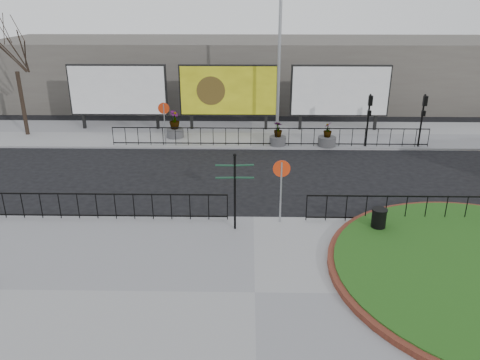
{
  "coord_description": "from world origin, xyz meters",
  "views": [
    {
      "loc": [
        -0.21,
        -16.42,
        8.11
      ],
      "look_at": [
        -0.54,
        0.69,
        1.39
      ],
      "focal_mm": 35.0,
      "sensor_mm": 36.0,
      "label": 1
    }
  ],
  "objects_px": {
    "billboard_mid": "(228,91)",
    "planter_a": "(175,127)",
    "litter_bin": "(379,221)",
    "planter_c": "(327,138)",
    "fingerpost_sign": "(235,184)",
    "lamp_post": "(279,58)",
    "planter_b": "(278,137)"
  },
  "relations": [
    {
      "from": "billboard_mid",
      "to": "fingerpost_sign",
      "type": "distance_m",
      "value": 14.01
    },
    {
      "from": "lamp_post",
      "to": "planter_c",
      "type": "xyz_separation_m",
      "value": [
        2.77,
        -1.6,
        -4.27
      ]
    },
    {
      "from": "lamp_post",
      "to": "fingerpost_sign",
      "type": "height_order",
      "value": "lamp_post"
    },
    {
      "from": "lamp_post",
      "to": "billboard_mid",
      "type": "bearing_deg",
      "value": 146.75
    },
    {
      "from": "billboard_mid",
      "to": "fingerpost_sign",
      "type": "height_order",
      "value": "billboard_mid"
    },
    {
      "from": "fingerpost_sign",
      "to": "planter_a",
      "type": "distance_m",
      "value": 12.7
    },
    {
      "from": "fingerpost_sign",
      "to": "planter_c",
      "type": "xyz_separation_m",
      "value": [
        4.97,
        10.4,
        -1.32
      ]
    },
    {
      "from": "billboard_mid",
      "to": "planter_c",
      "type": "height_order",
      "value": "billboard_mid"
    },
    {
      "from": "planter_b",
      "to": "planter_a",
      "type": "bearing_deg",
      "value": 166.5
    },
    {
      "from": "lamp_post",
      "to": "planter_a",
      "type": "distance_m",
      "value": 7.43
    },
    {
      "from": "planter_a",
      "to": "billboard_mid",
      "type": "bearing_deg",
      "value": 31.71
    },
    {
      "from": "fingerpost_sign",
      "to": "litter_bin",
      "type": "bearing_deg",
      "value": -0.84
    },
    {
      "from": "fingerpost_sign",
      "to": "planter_c",
      "type": "height_order",
      "value": "fingerpost_sign"
    },
    {
      "from": "litter_bin",
      "to": "planter_b",
      "type": "distance_m",
      "value": 11.13
    },
    {
      "from": "billboard_mid",
      "to": "planter_a",
      "type": "height_order",
      "value": "billboard_mid"
    },
    {
      "from": "planter_a",
      "to": "planter_c",
      "type": "xyz_separation_m",
      "value": [
        8.97,
        -1.6,
        -0.18
      ]
    },
    {
      "from": "litter_bin",
      "to": "planter_b",
      "type": "xyz_separation_m",
      "value": [
        -3.03,
        10.71,
        0.01
      ]
    },
    {
      "from": "billboard_mid",
      "to": "planter_c",
      "type": "xyz_separation_m",
      "value": [
        5.78,
        -3.57,
        -2.04
      ]
    },
    {
      "from": "planter_b",
      "to": "lamp_post",
      "type": "bearing_deg",
      "value": 88.54
    },
    {
      "from": "lamp_post",
      "to": "planter_c",
      "type": "bearing_deg",
      "value": -30.01
    },
    {
      "from": "lamp_post",
      "to": "litter_bin",
      "type": "distance_m",
      "value": 13.24
    },
    {
      "from": "planter_b",
      "to": "planter_c",
      "type": "height_order",
      "value": "planter_b"
    },
    {
      "from": "lamp_post",
      "to": "planter_a",
      "type": "xyz_separation_m",
      "value": [
        -6.2,
        -0.0,
        -4.09
      ]
    },
    {
      "from": "planter_b",
      "to": "billboard_mid",
      "type": "bearing_deg",
      "value": 130.71
    },
    {
      "from": "billboard_mid",
      "to": "litter_bin",
      "type": "bearing_deg",
      "value": -67.03
    },
    {
      "from": "fingerpost_sign",
      "to": "planter_a",
      "type": "xyz_separation_m",
      "value": [
        -4.0,
        12.0,
        -1.15
      ]
    },
    {
      "from": "fingerpost_sign",
      "to": "planter_a",
      "type": "height_order",
      "value": "fingerpost_sign"
    },
    {
      "from": "fingerpost_sign",
      "to": "billboard_mid",
      "type": "bearing_deg",
      "value": 94.52
    },
    {
      "from": "planter_c",
      "to": "planter_a",
      "type": "bearing_deg",
      "value": 169.88
    },
    {
      "from": "planter_b",
      "to": "planter_c",
      "type": "xyz_separation_m",
      "value": [
        2.81,
        -0.12,
        -0.03
      ]
    },
    {
      "from": "lamp_post",
      "to": "litter_bin",
      "type": "xyz_separation_m",
      "value": [
        2.99,
        -12.19,
        -4.24
      ]
    },
    {
      "from": "planter_c",
      "to": "lamp_post",
      "type": "bearing_deg",
      "value": 149.99
    }
  ]
}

